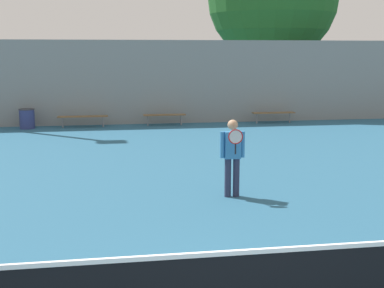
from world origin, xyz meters
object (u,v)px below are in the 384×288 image
object	(u,v)px
tennis_player	(232,154)
bench_courtside_far	(273,113)
bench_courtside_near	(83,117)
trash_bin	(27,119)
bench_adjacent_court	(165,115)

from	to	relation	value
tennis_player	bench_courtside_far	distance (m)	12.34
bench_courtside_near	trash_bin	world-z (taller)	trash_bin
tennis_player	trash_bin	distance (m)	12.73
bench_courtside_far	trash_bin	world-z (taller)	trash_bin
bench_courtside_far	bench_courtside_near	bearing A→B (deg)	180.00
tennis_player	bench_courtside_near	size ratio (longest dim) A/B	0.82
bench_courtside_near	bench_adjacent_court	world-z (taller)	same
bench_courtside_far	bench_adjacent_court	bearing A→B (deg)	180.00
tennis_player	trash_bin	xyz separation A→B (m)	(-5.74, 11.35, -0.54)
tennis_player	trash_bin	world-z (taller)	tennis_player
bench_adjacent_court	trash_bin	distance (m)	5.59
bench_courtside_near	bench_adjacent_court	size ratio (longest dim) A/B	1.15
tennis_player	bench_adjacent_court	bearing A→B (deg)	91.58
bench_courtside_near	trash_bin	xyz separation A→B (m)	(-2.21, -0.07, -0.02)
bench_courtside_far	bench_adjacent_court	distance (m)	4.78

